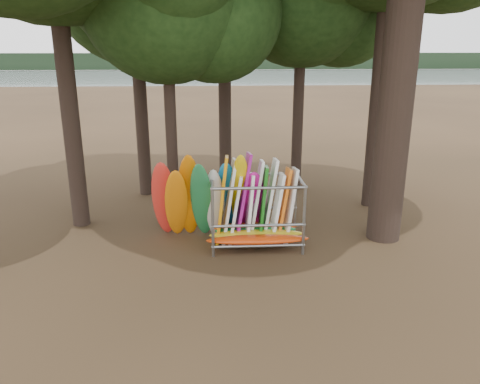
{
  "coord_description": "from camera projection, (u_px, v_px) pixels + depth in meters",
  "views": [
    {
      "loc": [
        -0.61,
        -12.98,
        5.98
      ],
      "look_at": [
        0.25,
        1.5,
        1.4
      ],
      "focal_mm": 35.0,
      "sensor_mm": 36.0,
      "label": 1
    }
  ],
  "objects": [
    {
      "name": "far_shore",
      "position": [
        214.0,
        61.0,
        118.3
      ],
      "size": [
        160.0,
        4.0,
        4.0
      ],
      "primitive_type": "cube",
      "color": "black",
      "rests_on": "ground"
    },
    {
      "name": "lake",
      "position": [
        216.0,
        86.0,
        71.3
      ],
      "size": [
        160.0,
        160.0,
        0.0
      ],
      "primitive_type": "plane",
      "color": "gray",
      "rests_on": "ground"
    },
    {
      "name": "storage_rack",
      "position": [
        256.0,
        214.0,
        14.32
      ],
      "size": [
        3.09,
        1.58,
        2.9
      ],
      "color": "gray",
      "rests_on": "ground"
    },
    {
      "name": "kayak_row",
      "position": [
        208.0,
        200.0,
        14.62
      ],
      "size": [
        3.54,
        1.81,
        3.05
      ],
      "color": "red",
      "rests_on": "ground"
    },
    {
      "name": "ground",
      "position": [
        235.0,
        251.0,
        14.19
      ],
      "size": [
        120.0,
        120.0,
        0.0
      ],
      "primitive_type": "plane",
      "color": "#47331E",
      "rests_on": "ground"
    }
  ]
}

